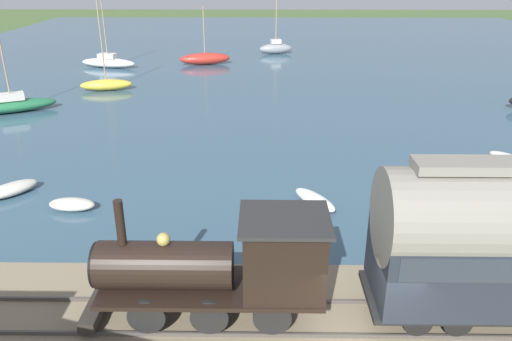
% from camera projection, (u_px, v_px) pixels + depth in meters
% --- Properties ---
extents(harbor_water, '(80.00, 80.00, 0.01)m').
position_uv_depth(harbor_water, '(288.00, 57.00, 53.55)').
color(harbor_water, '#38566B').
rests_on(harbor_water, ground).
extents(rail_embankment, '(5.39, 56.00, 0.51)m').
position_uv_depth(rail_embankment, '(358.00, 325.00, 13.88)').
color(rail_embankment, '#84755B').
rests_on(rail_embankment, ground).
extents(steam_locomotive, '(2.03, 6.55, 3.52)m').
position_uv_depth(steam_locomotive, '(227.00, 263.00, 13.14)').
color(steam_locomotive, black).
rests_on(steam_locomotive, rail_embankment).
extents(sailboat_yellow, '(2.04, 4.19, 7.32)m').
position_uv_depth(sailboat_yellow, '(106.00, 84.00, 39.59)').
color(sailboat_yellow, gold).
rests_on(sailboat_yellow, harbor_water).
extents(sailboat_white, '(2.83, 5.75, 7.35)m').
position_uv_depth(sailboat_white, '(108.00, 62.00, 48.07)').
color(sailboat_white, white).
rests_on(sailboat_white, harbor_water).
extents(sailboat_red, '(2.66, 5.23, 5.55)m').
position_uv_depth(sailboat_red, '(205.00, 58.00, 49.41)').
color(sailboat_red, '#B72D23').
rests_on(sailboat_red, harbor_water).
extents(sailboat_gray, '(2.01, 3.84, 5.68)m').
position_uv_depth(sailboat_gray, '(276.00, 48.00, 55.06)').
color(sailboat_gray, gray).
rests_on(sailboat_gray, harbor_water).
extents(sailboat_green, '(4.15, 5.81, 7.47)m').
position_uv_depth(sailboat_green, '(12.00, 105.00, 33.88)').
color(sailboat_green, '#236B42').
rests_on(sailboat_green, harbor_water).
extents(rowboat_off_pier, '(0.98, 1.97, 0.50)m').
position_uv_depth(rowboat_off_pier, '(72.00, 204.00, 20.61)').
color(rowboat_off_pier, beige).
rests_on(rowboat_off_pier, harbor_water).
extents(rowboat_near_shore, '(2.46, 1.98, 0.51)m').
position_uv_depth(rowboat_near_shore, '(315.00, 200.00, 21.01)').
color(rowboat_near_shore, silver).
rests_on(rowboat_near_shore, harbor_water).
extents(rowboat_far_out, '(2.47, 2.28, 0.52)m').
position_uv_depth(rowboat_far_out, '(11.00, 189.00, 21.96)').
color(rowboat_far_out, beige).
rests_on(rowboat_far_out, harbor_water).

